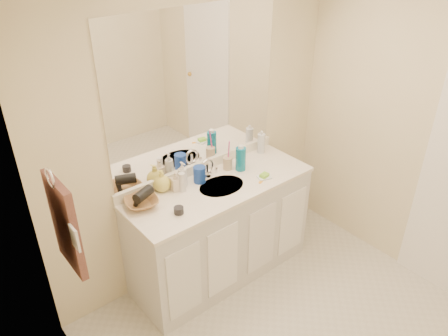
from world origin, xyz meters
TOP-DOWN VIEW (x-y plane):
  - wall_back at (0.00, 1.30)m, footprint 2.60×0.02m
  - wall_left at (-1.30, 0.00)m, footprint 0.02×2.60m
  - wall_right at (1.30, 0.00)m, footprint 0.02×2.60m
  - vanity_cabinet at (0.00, 1.02)m, footprint 1.50×0.55m
  - countertop at (0.00, 1.02)m, footprint 1.52×0.57m
  - backsplash at (0.00, 1.29)m, footprint 1.52×0.03m
  - sink_basin at (0.00, 1.00)m, footprint 0.37×0.37m
  - faucet at (0.00, 1.18)m, footprint 0.02×0.02m
  - mirror at (0.00, 1.29)m, footprint 1.48×0.01m
  - blue_mug at (-0.09, 1.16)m, footprint 0.12×0.12m
  - tan_cup at (0.20, 1.17)m, footprint 0.10×0.10m
  - toothbrush at (0.21, 1.17)m, footprint 0.02×0.04m
  - mouthwash_bottle at (0.27, 1.10)m, footprint 0.10×0.10m
  - clear_pump_bottle at (0.61, 1.21)m, footprint 0.08×0.08m
  - soap_dish at (0.33, 0.88)m, footprint 0.12×0.11m
  - green_soap at (0.33, 0.88)m, footprint 0.08×0.06m
  - orange_comb at (0.30, 0.86)m, footprint 0.10×0.06m
  - dark_jar at (-0.45, 0.92)m, footprint 0.09×0.09m
  - extra_white_bottle at (-0.27, 1.14)m, footprint 0.06×0.06m
  - soap_bottle_white at (-0.22, 1.20)m, footprint 0.08×0.08m
  - soap_bottle_cream at (-0.30, 1.18)m, footprint 0.08×0.08m
  - soap_bottle_yellow at (-0.38, 1.24)m, footprint 0.17×0.17m
  - wicker_basket at (-0.60, 1.16)m, footprint 0.29×0.29m
  - hair_dryer at (-0.58, 1.16)m, footprint 0.17×0.13m
  - towel_ring at (-1.27, 0.77)m, footprint 0.01×0.11m
  - hand_towel at (-1.25, 0.77)m, footprint 0.04×0.32m
  - switch_plate at (-1.27, 0.57)m, footprint 0.01×0.08m

SIDE VIEW (x-z plane):
  - vanity_cabinet at x=0.00m, z-range 0.00..0.85m
  - countertop at x=0.00m, z-range 0.85..0.88m
  - sink_basin at x=0.00m, z-range 0.86..0.88m
  - orange_comb at x=0.30m, z-range 0.88..0.88m
  - soap_dish at x=0.33m, z-range 0.88..0.89m
  - dark_jar at x=-0.45m, z-range 0.88..0.93m
  - green_soap at x=0.33m, z-range 0.89..0.92m
  - wicker_basket at x=-0.60m, z-range 0.88..0.94m
  - backsplash at x=0.00m, z-range 0.88..0.96m
  - tan_cup at x=0.20m, z-range 0.88..0.98m
  - faucet at x=0.00m, z-range 0.88..0.99m
  - blue_mug at x=-0.09m, z-range 0.88..1.01m
  - extra_white_bottle at x=-0.27m, z-range 0.88..1.03m
  - soap_bottle_cream at x=-0.30m, z-range 0.88..1.04m
  - soap_bottle_yellow at x=-0.38m, z-range 0.88..1.05m
  - clear_pump_bottle at x=0.61m, z-range 0.88..1.05m
  - hair_dryer at x=-0.58m, z-range 0.93..1.01m
  - mouthwash_bottle at x=0.27m, z-range 0.88..1.08m
  - soap_bottle_white at x=-0.22m, z-range 0.88..1.08m
  - toothbrush at x=0.21m, z-range 0.93..1.13m
  - wall_back at x=0.00m, z-range 0.00..2.40m
  - wall_left at x=-1.30m, z-range 0.00..2.40m
  - wall_right at x=1.30m, z-range 0.00..2.40m
  - hand_towel at x=-1.25m, z-range 0.98..1.52m
  - switch_plate at x=-1.27m, z-range 1.24..1.36m
  - towel_ring at x=-1.27m, z-range 1.49..1.61m
  - mirror at x=0.00m, z-range 0.96..2.16m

